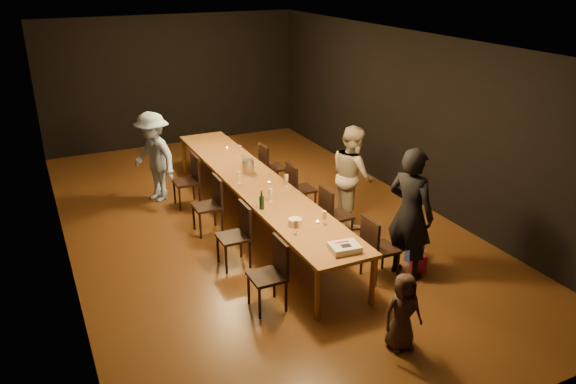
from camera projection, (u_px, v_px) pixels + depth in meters
name	position (u px, v px, depth m)	size (l,w,h in m)	color
ground	(256.00, 222.00, 9.51)	(10.00, 10.00, 0.00)	#402510
room_shell	(254.00, 101.00, 8.72)	(6.04, 10.04, 3.02)	black
table	(256.00, 184.00, 9.24)	(0.90, 6.00, 0.75)	brown
chair_right_0	(381.00, 248.00, 7.67)	(0.42, 0.42, 0.93)	black
chair_right_1	(336.00, 215.00, 8.67)	(0.42, 0.42, 0.93)	black
chair_right_2	(301.00, 188.00, 9.67)	(0.42, 0.42, 0.93)	black
chair_right_3	(273.00, 167.00, 10.67)	(0.42, 0.42, 0.93)	black
chair_left_0	(267.00, 276.00, 6.99)	(0.42, 0.42, 0.93)	black
chair_left_1	(233.00, 236.00, 7.99)	(0.42, 0.42, 0.93)	black
chair_left_2	(207.00, 206.00, 8.99)	(0.42, 0.42, 0.93)	black
chair_left_3	(186.00, 181.00, 9.99)	(0.42, 0.42, 0.93)	black
woman_birthday	(410.00, 214.00, 7.58)	(0.68, 0.45, 1.87)	black
woman_tan	(352.00, 175.00, 9.23)	(0.81, 0.63, 1.67)	#C1B090
man_blue	(154.00, 157.00, 10.10)	(1.07, 0.61, 1.65)	#9BBCF0
child	(403.00, 312.00, 6.27)	(0.46, 0.30, 0.94)	#3C2922
gift_bag_red	(419.00, 264.00, 7.95)	(0.21, 0.11, 0.25)	#BD1C48
gift_bag_blue	(415.00, 250.00, 8.24)	(0.26, 0.17, 0.32)	#2741AA
birthday_cake	(345.00, 248.00, 6.99)	(0.40, 0.34, 0.09)	white
plate_stack	(295.00, 222.00, 7.64)	(0.18, 0.18, 0.10)	white
champagne_bottle	(262.00, 199.00, 8.12)	(0.07, 0.07, 0.30)	black
ice_bucket	(248.00, 166.00, 9.55)	(0.21, 0.21, 0.23)	#B0B1B5
wineglass_0	(296.00, 227.00, 7.38)	(0.06, 0.06, 0.21)	beige
wineglass_1	(324.00, 218.00, 7.65)	(0.06, 0.06, 0.21)	beige
wineglass_2	(271.00, 195.00, 8.39)	(0.06, 0.06, 0.21)	silver
wineglass_3	(286.00, 181.00, 8.95)	(0.06, 0.06, 0.21)	beige
wineglass_4	(239.00, 178.00, 9.07)	(0.06, 0.06, 0.21)	silver
wineglass_5	(240.00, 151.00, 10.34)	(0.06, 0.06, 0.21)	silver
tealight_near	(318.00, 222.00, 7.72)	(0.05, 0.05, 0.03)	#B2B7B2
tealight_mid	(269.00, 183.00, 9.10)	(0.05, 0.05, 0.03)	#B2B7B2
tealight_far	(227.00, 148.00, 10.77)	(0.05, 0.05, 0.03)	#B2B7B2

